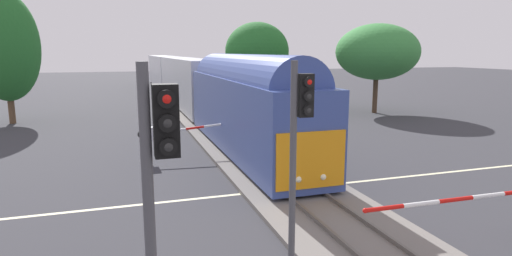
% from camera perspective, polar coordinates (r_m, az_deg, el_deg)
% --- Properties ---
extents(ground_plane, '(220.00, 220.00, 0.00)m').
position_cam_1_polar(ground_plane, '(17.74, 4.80, -8.20)').
color(ground_plane, '#333338').
extents(road_centre_stripe, '(44.00, 0.20, 0.01)m').
position_cam_1_polar(road_centre_stripe, '(17.74, 4.80, -8.18)').
color(road_centre_stripe, beige).
rests_on(road_centre_stripe, ground).
extents(railway_track, '(4.40, 80.00, 0.32)m').
position_cam_1_polar(railway_track, '(17.71, 4.80, -7.90)').
color(railway_track, slate).
rests_on(railway_track, ground).
extents(commuter_train, '(3.04, 66.56, 5.16)m').
position_cam_1_polar(commuter_train, '(45.52, -9.53, 6.53)').
color(commuter_train, '#384C93').
rests_on(commuter_train, railway_track).
extents(crossing_gate_far, '(5.44, 0.40, 1.89)m').
position_cam_1_polar(crossing_gate_far, '(22.35, -12.96, -0.75)').
color(crossing_gate_far, '#B7B7BC').
rests_on(crossing_gate_far, ground).
extents(traffic_signal_near_left, '(0.53, 0.38, 5.50)m').
position_cam_1_polar(traffic_signal_near_left, '(6.05, -13.08, -8.67)').
color(traffic_signal_near_left, '#4C4C51').
rests_on(traffic_signal_near_left, ground).
extents(traffic_signal_median, '(0.53, 0.38, 5.43)m').
position_cam_1_polar(traffic_signal_median, '(9.85, 5.84, -1.37)').
color(traffic_signal_median, '#4C4C51').
rests_on(traffic_signal_median, ground).
extents(elm_centre_background, '(6.06, 6.06, 8.37)m').
position_cam_1_polar(elm_centre_background, '(40.74, 0.14, 10.31)').
color(elm_centre_background, brown).
rests_on(elm_centre_background, ground).
extents(maple_right_background, '(7.49, 7.49, 8.11)m').
position_cam_1_polar(maple_right_background, '(40.35, 16.08, 9.85)').
color(maple_right_background, '#4C3828').
rests_on(maple_right_background, ground).
extents(pine_left_background, '(5.00, 5.00, 10.22)m').
position_cam_1_polar(pine_left_background, '(38.18, -30.82, 9.44)').
color(pine_left_background, brown).
rests_on(pine_left_background, ground).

